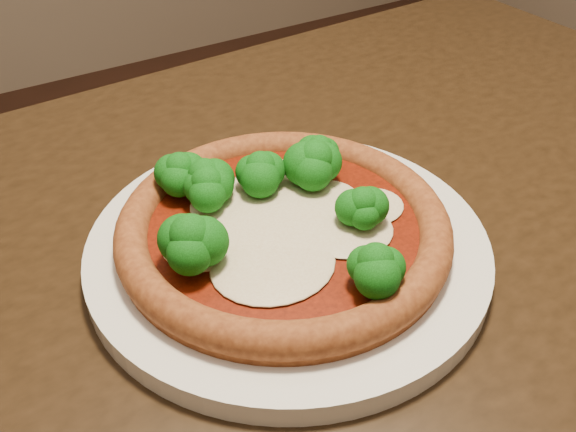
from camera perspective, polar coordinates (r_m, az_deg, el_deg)
dining_table at (r=0.61m, az=3.81°, el=-9.43°), size 1.10×0.77×0.75m
plate at (r=0.50m, az=0.00°, el=-2.77°), size 0.31×0.31×0.02m
pizza at (r=0.49m, az=-0.76°, el=-0.38°), size 0.26×0.26×0.06m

